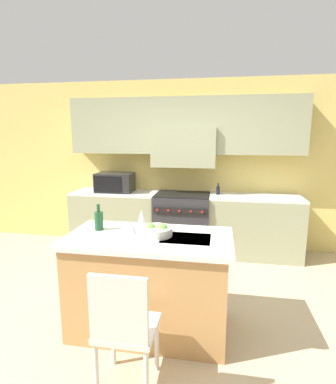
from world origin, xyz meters
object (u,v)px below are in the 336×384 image
at_px(wine_glass_near, 133,229).
at_px(fruit_bowl, 156,231).
at_px(microwave, 115,182).
at_px(oil_bottle_on_counter, 218,190).
at_px(wine_glass_far, 142,216).
at_px(range_stove, 182,223).
at_px(island_chair, 124,325).
at_px(wine_bottle, 99,220).

xyz_separation_m(wine_glass_near, fruit_bowl, (0.16, 0.23, -0.08)).
relative_size(microwave, oil_bottle_on_counter, 3.24).
distance_m(wine_glass_near, wine_glass_far, 0.40).
xyz_separation_m(range_stove, island_chair, (-0.07, -2.74, 0.07)).
relative_size(microwave, wine_glass_near, 3.04).
bearing_deg(wine_glass_far, microwave, 117.00).
bearing_deg(wine_bottle, wine_glass_far, 14.08).
xyz_separation_m(wine_glass_far, oil_bottle_on_counter, (0.73, 1.86, -0.06)).
height_order(microwave, oil_bottle_on_counter, microwave).
bearing_deg(island_chair, wine_glass_far, 96.90).
height_order(wine_bottle, wine_glass_far, wine_bottle).
height_order(fruit_bowl, oil_bottle_on_counter, oil_bottle_on_counter).
bearing_deg(range_stove, fruit_bowl, -89.99).
relative_size(wine_bottle, fruit_bowl, 0.86).
distance_m(island_chair, wine_glass_near, 0.76).
height_order(microwave, wine_glass_far, microwave).
relative_size(microwave, island_chair, 0.60).
distance_m(wine_glass_near, fruit_bowl, 0.29).
bearing_deg(range_stove, wine_glass_near, -94.06).
bearing_deg(oil_bottle_on_counter, microwave, -177.97).
bearing_deg(microwave, island_chair, -69.42).
xyz_separation_m(wine_bottle, fruit_bowl, (0.58, -0.07, -0.05)).
xyz_separation_m(microwave, wine_glass_near, (0.95, -2.21, -0.02)).
bearing_deg(microwave, wine_glass_near, -66.76).
bearing_deg(wine_bottle, microwave, 105.23).
bearing_deg(island_chair, wine_glass_near, 99.04).
bearing_deg(fruit_bowl, range_stove, 90.01).
height_order(range_stove, fruit_bowl, fruit_bowl).
height_order(wine_bottle, oil_bottle_on_counter, wine_bottle).
relative_size(wine_bottle, wine_glass_near, 1.34).
height_order(range_stove, microwave, microwave).
relative_size(range_stove, wine_glass_far, 4.92).
relative_size(wine_bottle, wine_glass_far, 1.34).
relative_size(wine_glass_far, fruit_bowl, 0.64).
xyz_separation_m(range_stove, microwave, (-1.10, 0.02, 0.62)).
bearing_deg(wine_bottle, fruit_bowl, -6.92).
distance_m(range_stove, wine_glass_near, 2.27).
bearing_deg(fruit_bowl, wine_glass_near, -124.11).
bearing_deg(fruit_bowl, island_chair, -95.02).
distance_m(wine_glass_near, oil_bottle_on_counter, 2.37).
height_order(range_stove, wine_glass_far, wine_glass_far).
relative_size(range_stove, oil_bottle_on_counter, 5.24).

